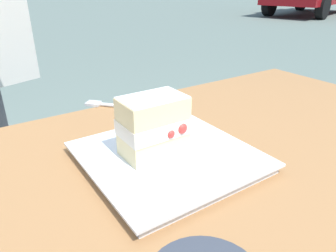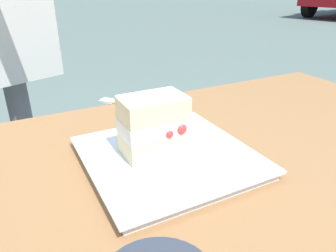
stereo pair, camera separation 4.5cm
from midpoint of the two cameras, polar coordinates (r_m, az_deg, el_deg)
dessert_plate at (r=0.48m, az=-2.73°, el=-5.74°), size 0.24×0.24×0.02m
cake_slice at (r=0.45m, az=-5.48°, el=-0.05°), size 0.09×0.07×0.09m
dessert_fork at (r=0.69m, az=-10.96°, el=3.58°), size 0.12×0.14×0.01m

